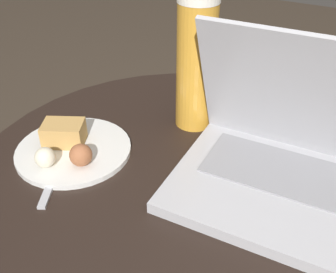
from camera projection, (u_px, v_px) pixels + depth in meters
name	position (u px, v px, depth m)	size (l,w,h in m)	color
table	(188.00, 224.00, 0.71)	(0.73, 0.73, 0.53)	#9E9EA3
laptop	(286.00, 160.00, 0.58)	(0.32, 0.25, 0.24)	#B2B2B7
beer_glass	(196.00, 60.00, 0.68)	(0.07, 0.07, 0.26)	gold
snack_plate	(70.00, 147.00, 0.67)	(0.20, 0.20, 0.05)	silver
fork	(60.00, 160.00, 0.65)	(0.11, 0.18, 0.00)	#B2B2B7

